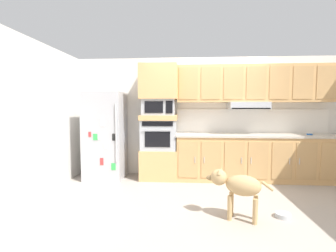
{
  "coord_description": "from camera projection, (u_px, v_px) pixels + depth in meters",
  "views": [
    {
      "loc": [
        -0.42,
        -4.23,
        1.45
      ],
      "look_at": [
        -0.75,
        0.55,
        1.09
      ],
      "focal_mm": 26.36,
      "sensor_mm": 36.0,
      "label": 1
    }
  ],
  "objects": [
    {
      "name": "refrigerator",
      "position": [
        105.0,
        135.0,
        5.04
      ],
      "size": [
        0.76,
        0.73,
        1.76
      ],
      "color": "#ADADB2",
      "rests_on": "ground"
    },
    {
      "name": "upper_cabinet_with_hood",
      "position": [
        253.0,
        85.0,
        4.95
      ],
      "size": [
        3.07,
        0.48,
        0.88
      ],
      "color": "tan",
      "rests_on": "backsplash_panel"
    },
    {
      "name": "microwave",
      "position": [
        159.0,
        107.0,
        4.99
      ],
      "size": [
        0.64,
        0.54,
        0.32
      ],
      "color": "#A8AAAF",
      "rests_on": "appliance_mid_shelf"
    },
    {
      "name": "appliance_upper_cabinet",
      "position": [
        159.0,
        82.0,
        4.95
      ],
      "size": [
        0.74,
        0.62,
        0.68
      ],
      "primitive_type": "cube",
      "color": "tan",
      "rests_on": "microwave"
    },
    {
      "name": "back_kitchen_wall",
      "position": [
        205.0,
        117.0,
        5.3
      ],
      "size": [
        6.2,
        0.12,
        2.5
      ],
      "primitive_type": "cube",
      "color": "silver",
      "rests_on": "ground"
    },
    {
      "name": "dog_food_bowl",
      "position": [
        283.0,
        215.0,
        3.26
      ],
      "size": [
        0.2,
        0.2,
        0.06
      ],
      "color": "#B2B7BC",
      "rests_on": "ground"
    },
    {
      "name": "ground_plane",
      "position": [
        209.0,
        191.0,
        4.29
      ],
      "size": [
        9.6,
        9.6,
        0.0
      ],
      "primitive_type": "plane",
      "color": "#9E9389"
    },
    {
      "name": "dog",
      "position": [
        237.0,
        186.0,
        3.19
      ],
      "size": [
        0.82,
        0.4,
        0.65
      ],
      "rotation": [
        0.0,
        0.0,
        2.83
      ],
      "color": "tan",
      "rests_on": "ground"
    },
    {
      "name": "backsplash_panel",
      "position": [
        251.0,
        121.0,
        5.17
      ],
      "size": [
        3.11,
        0.02,
        0.5
      ],
      "primitive_type": "cube",
      "color": "white",
      "rests_on": "countertop_slab"
    },
    {
      "name": "appliance_mid_shelf",
      "position": [
        159.0,
        117.0,
        5.01
      ],
      "size": [
        0.74,
        0.62,
        0.1
      ],
      "primitive_type": "cube",
      "color": "tan",
      "rests_on": "built_in_oven"
    },
    {
      "name": "countertop_slab",
      "position": [
        254.0,
        135.0,
        4.9
      ],
      "size": [
        3.11,
        0.64,
        0.04
      ],
      "primitive_type": "cube",
      "color": "#BCB2A3",
      "rests_on": "lower_cabinet_run"
    },
    {
      "name": "lower_cabinet_run",
      "position": [
        254.0,
        158.0,
        4.93
      ],
      "size": [
        3.07,
        0.63,
        0.88
      ],
      "color": "tan",
      "rests_on": "ground"
    },
    {
      "name": "built_in_oven",
      "position": [
        159.0,
        135.0,
        5.03
      ],
      "size": [
        0.7,
        0.62,
        0.6
      ],
      "color": "#A8AAAF",
      "rests_on": "oven_base_cabinet"
    },
    {
      "name": "side_panel_left",
      "position": [
        52.0,
        119.0,
        4.39
      ],
      "size": [
        0.12,
        7.1,
        2.5
      ],
      "primitive_type": "cube",
      "color": "silver",
      "rests_on": "ground"
    },
    {
      "name": "oven_base_cabinet",
      "position": [
        159.0,
        163.0,
        5.08
      ],
      "size": [
        0.74,
        0.62,
        0.6
      ],
      "primitive_type": "cube",
      "color": "tan",
      "rests_on": "ground"
    },
    {
      "name": "screwdriver",
      "position": [
        310.0,
        134.0,
        4.78
      ],
      "size": [
        0.16,
        0.16,
        0.03
      ],
      "color": "blue",
      "rests_on": "countertop_slab"
    }
  ]
}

